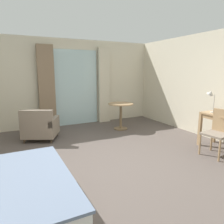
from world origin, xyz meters
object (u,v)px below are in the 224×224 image
(armchair_by_window, at_px, (40,127))
(round_cafe_table, at_px, (121,110))
(desk_chair, at_px, (219,130))
(desk_lamp, at_px, (211,96))

(armchair_by_window, distance_m, round_cafe_table, 2.19)
(desk_chair, height_order, desk_lamp, desk_lamp)
(desk_lamp, height_order, armchair_by_window, desk_lamp)
(desk_chair, xyz_separation_m, desk_lamp, (0.29, 0.47, 0.60))
(desk_lamp, height_order, round_cafe_table, desk_lamp)
(armchair_by_window, height_order, round_cafe_table, armchair_by_window)
(desk_chair, relative_size, desk_lamp, 1.84)
(desk_chair, distance_m, armchair_by_window, 3.88)
(desk_chair, bearing_deg, round_cafe_table, 107.46)
(desk_lamp, relative_size, round_cafe_table, 0.66)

